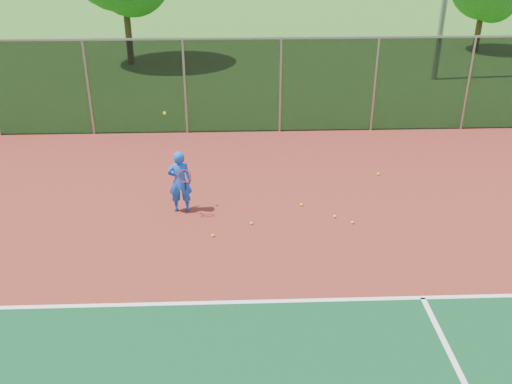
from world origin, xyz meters
TOP-DOWN VIEW (x-y plane):
  - court_apron at (0.00, 2.00)m, footprint 30.00×20.00m
  - fence_back at (0.00, 12.00)m, footprint 30.00×0.06m
  - tennis_player at (-2.77, 6.64)m, footprint 0.59×0.61m
  - practice_ball_0 at (-1.98, 5.38)m, footprint 0.07×0.07m
  - practice_ball_1 at (-1.11, 5.89)m, footprint 0.07×0.07m
  - practice_ball_2 at (0.14, 6.76)m, footprint 0.07×0.07m
  - practice_ball_3 at (2.43, 8.47)m, footprint 0.07×0.07m
  - practice_ball_4 at (1.22, 5.84)m, footprint 0.07×0.07m
  - practice_ball_5 at (0.86, 6.14)m, footprint 0.07×0.07m

SIDE VIEW (x-z plane):
  - court_apron at x=0.00m, z-range 0.00..0.02m
  - practice_ball_0 at x=-1.98m, z-range 0.02..0.09m
  - practice_ball_1 at x=-1.11m, z-range 0.02..0.09m
  - practice_ball_2 at x=0.14m, z-range 0.02..0.09m
  - practice_ball_3 at x=2.43m, z-range 0.02..0.09m
  - practice_ball_4 at x=1.22m, z-range 0.02..0.09m
  - practice_ball_5 at x=0.86m, z-range 0.02..0.09m
  - tennis_player at x=-2.77m, z-range -0.44..2.02m
  - fence_back at x=0.00m, z-range 0.05..3.08m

